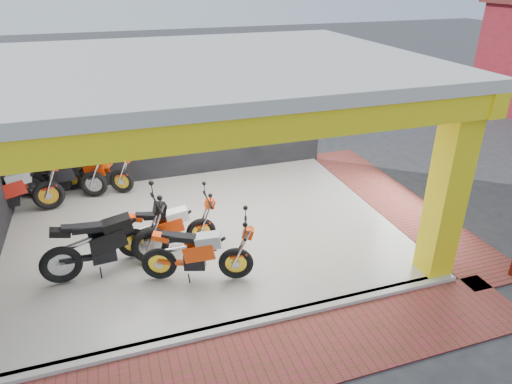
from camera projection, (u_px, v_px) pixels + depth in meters
ground at (228, 289)px, 8.16m from camera, size 80.00×80.00×0.00m
showroom_floor at (204, 232)px, 9.85m from camera, size 8.00×6.00×0.10m
showroom_ceiling at (194, 64)px, 8.29m from camera, size 8.40×6.40×0.20m
back_wall at (174, 116)px, 11.74m from camera, size 8.20×0.20×3.50m
corner_column at (448, 189)px, 7.82m from camera, size 0.50×0.50×3.50m
header_beam_front at (242, 129)px, 5.86m from camera, size 8.40×0.30×0.40m
header_beam_right at (383, 67)px, 9.55m from camera, size 0.30×6.40×0.40m
floor_kerb at (245, 325)px, 7.27m from camera, size 8.00×0.20×0.10m
paver_front at (261, 362)px, 6.62m from camera, size 9.00×1.40×0.03m
paver_right at (395, 201)px, 11.22m from camera, size 1.40×7.00×0.03m
moto_hero at (200, 219)px, 8.99m from camera, size 2.03×0.77×1.23m
moto_row_a at (236, 249)px, 7.98m from camera, size 2.24×1.39×1.29m
moto_row_b at (148, 229)px, 8.41m from camera, size 2.49×1.13×1.48m
moto_row_c at (120, 170)px, 11.15m from camera, size 2.20×1.60×1.26m
moto_row_d at (92, 172)px, 10.95m from camera, size 2.32×1.39×1.33m
moto_row_e at (46, 182)px, 10.33m from camera, size 2.41×1.04×1.44m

